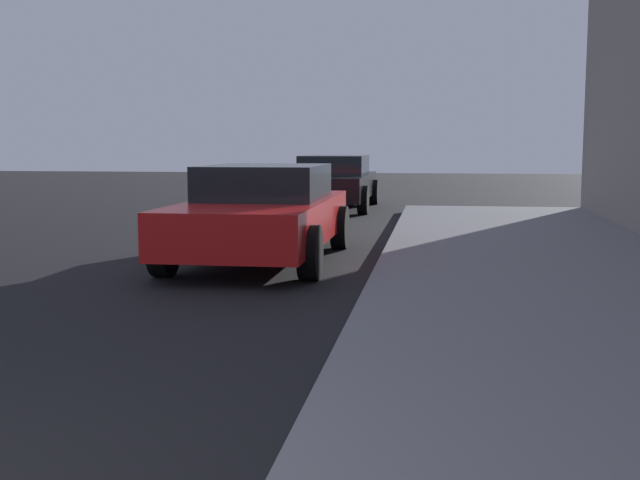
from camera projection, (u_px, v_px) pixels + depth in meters
car_red at (263, 212)px, 10.51m from camera, size 1.96×4.34×1.27m
car_black at (334, 182)px, 19.00m from camera, size 1.93×4.56×1.27m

